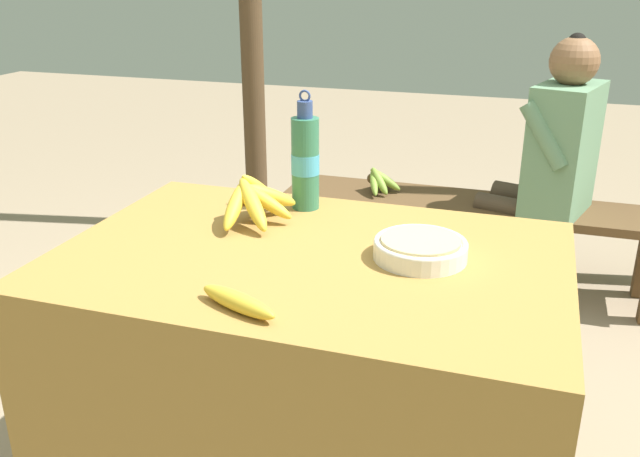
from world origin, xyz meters
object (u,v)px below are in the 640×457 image
Objects in this scene: banana_bunch_ripe at (255,199)px; seated_vendor at (550,156)px; loose_banana_front at (238,302)px; banana_bunch_green at (380,180)px; serving_bowl at (420,248)px; water_bottle at (305,161)px; wooden_bench at (473,215)px.

seated_vendor reaches higher than banana_bunch_ripe.
loose_banana_front is 0.78× the size of banana_bunch_green.
loose_banana_front is (-0.27, -0.33, -0.01)m from serving_bowl.
water_bottle is at bearing 59.35° from banana_bunch_ripe.
seated_vendor is 4.59× the size of banana_bunch_green.
seated_vendor is at bearing 72.16° from loose_banana_front.
serving_bowl reaches higher than loose_banana_front.
serving_bowl is 1.10× the size of loose_banana_front.
wooden_bench is 1.49× the size of seated_vendor.
loose_banana_front is 1.79m from wooden_bench.
water_bottle is 0.58m from loose_banana_front.
serving_bowl is at bearing -90.04° from wooden_bench.
seated_vendor is (0.27, 1.36, -0.13)m from serving_bowl.
seated_vendor is at bearing 61.31° from banana_bunch_ripe.
serving_bowl is 0.43m from loose_banana_front.
banana_bunch_green is (-0.40, 1.38, -0.30)m from serving_bowl.
banana_bunch_ripe is 0.46m from loose_banana_front.
water_bottle is at bearing -86.88° from banana_bunch_green.
banana_bunch_ripe is at bearing 77.89° from seated_vendor.
wooden_bench is (0.27, 1.72, -0.40)m from loose_banana_front.
banana_bunch_ripe is 0.24× the size of seated_vendor.
banana_bunch_ripe reaches higher than banana_bunch_green.
seated_vendor is (0.55, 1.70, -0.12)m from loose_banana_front.
serving_bowl is 1.47m from banana_bunch_green.
serving_bowl is 1.40m from seated_vendor.
wooden_bench is at bearing 73.51° from water_bottle.
banana_bunch_green is (-0.40, -0.00, 0.11)m from wooden_bench.
seated_vendor reaches higher than serving_bowl.
water_bottle is 0.28× the size of seated_vendor.
banana_bunch_ripe is at bearing -108.14° from wooden_bench.
banana_bunch_ripe is 0.16× the size of wooden_bench.
wooden_bench is at bearing 89.96° from serving_bowl.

